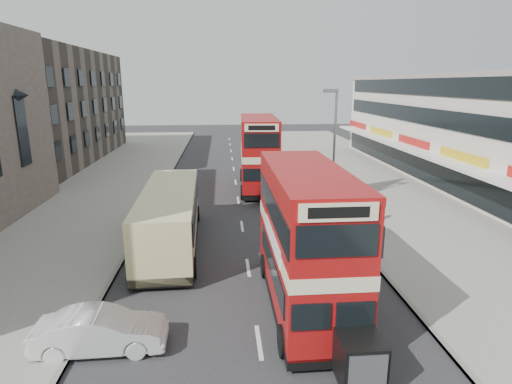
# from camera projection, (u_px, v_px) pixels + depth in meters

# --- Properties ---
(ground) EXTENTS (160.00, 160.00, 0.00)m
(ground) POSITION_uv_depth(u_px,v_px,m) (265.00, 383.00, 12.37)
(ground) COLOR #28282B
(ground) RESTS_ON ground
(road_surface) EXTENTS (12.00, 90.00, 0.01)m
(road_surface) POSITION_uv_depth(u_px,v_px,m) (238.00, 200.00, 31.67)
(road_surface) COLOR #28282B
(road_surface) RESTS_ON ground
(pavement_right) EXTENTS (12.00, 90.00, 0.15)m
(pavement_right) POSITION_uv_depth(u_px,v_px,m) (394.00, 196.00, 32.58)
(pavement_right) COLOR gray
(pavement_right) RESTS_ON ground
(pavement_left) EXTENTS (12.00, 90.00, 0.15)m
(pavement_left) POSITION_uv_depth(u_px,v_px,m) (73.00, 203.00, 30.73)
(pavement_left) COLOR gray
(pavement_left) RESTS_ON ground
(kerb_left) EXTENTS (0.20, 90.00, 0.16)m
(kerb_left) POSITION_uv_depth(u_px,v_px,m) (155.00, 201.00, 31.19)
(kerb_left) COLOR gray
(kerb_left) RESTS_ON ground
(kerb_right) EXTENTS (0.20, 90.00, 0.16)m
(kerb_right) POSITION_uv_depth(u_px,v_px,m) (318.00, 198.00, 32.13)
(kerb_right) COLOR gray
(kerb_right) RESTS_ON ground
(brick_terrace) EXTENTS (14.00, 28.00, 12.00)m
(brick_terrace) POSITION_uv_depth(u_px,v_px,m) (28.00, 107.00, 45.87)
(brick_terrace) COLOR #66594C
(brick_terrace) RESTS_ON ground
(commercial_row) EXTENTS (9.90, 46.20, 9.30)m
(commercial_row) POSITION_uv_depth(u_px,v_px,m) (485.00, 132.00, 33.98)
(commercial_row) COLOR beige
(commercial_row) RESTS_ON ground
(street_lamp) EXTENTS (1.00, 0.20, 8.12)m
(street_lamp) POSITION_uv_depth(u_px,v_px,m) (334.00, 139.00, 29.06)
(street_lamp) COLOR slate
(street_lamp) RESTS_ON ground
(bus_main) EXTENTS (2.70, 9.62, 5.30)m
(bus_main) POSITION_uv_depth(u_px,v_px,m) (306.00, 239.00, 15.96)
(bus_main) COLOR black
(bus_main) RESTS_ON ground
(bus_second) EXTENTS (3.19, 10.40, 5.67)m
(bus_second) POSITION_uv_depth(u_px,v_px,m) (259.00, 153.00, 34.41)
(bus_second) COLOR black
(bus_second) RESTS_ON ground
(coach) EXTENTS (3.13, 10.89, 2.86)m
(coach) POSITION_uv_depth(u_px,v_px,m) (170.00, 215.00, 22.44)
(coach) COLOR black
(coach) RESTS_ON ground
(car_left_front) EXTENTS (4.25, 1.58, 1.39)m
(car_left_front) POSITION_uv_depth(u_px,v_px,m) (101.00, 331.00, 13.73)
(car_left_front) COLOR silver
(car_left_front) RESTS_ON ground
(car_right_a) EXTENTS (4.99, 2.12, 1.44)m
(car_right_a) POSITION_uv_depth(u_px,v_px,m) (328.00, 208.00, 27.23)
(car_right_a) COLOR maroon
(car_right_a) RESTS_ON ground
(car_right_b) EXTENTS (4.32, 2.39, 1.14)m
(car_right_b) POSITION_uv_depth(u_px,v_px,m) (313.00, 195.00, 30.99)
(car_right_b) COLOR #B43712
(car_right_b) RESTS_ON ground
(car_right_c) EXTENTS (3.59, 1.48, 1.22)m
(car_right_c) POSITION_uv_depth(u_px,v_px,m) (284.00, 167.00, 41.08)
(car_right_c) COLOR #5172A3
(car_right_c) RESTS_ON ground
(pedestrian_near) EXTENTS (0.73, 0.58, 1.74)m
(pedestrian_near) POSITION_uv_depth(u_px,v_px,m) (371.00, 209.00, 25.94)
(pedestrian_near) COLOR gray
(pedestrian_near) RESTS_ON pavement_right
(pedestrian_far) EXTENTS (0.94, 0.51, 1.52)m
(pedestrian_far) POSITION_uv_depth(u_px,v_px,m) (324.00, 165.00, 40.43)
(pedestrian_far) COLOR gray
(pedestrian_far) RESTS_ON pavement_right
(cyclist) EXTENTS (0.74, 1.97, 2.17)m
(cyclist) POSITION_uv_depth(u_px,v_px,m) (281.00, 184.00, 33.55)
(cyclist) COLOR gray
(cyclist) RESTS_ON ground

